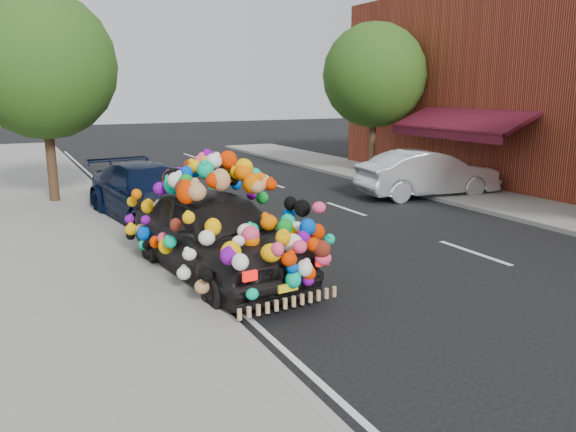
# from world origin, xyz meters

# --- Properties ---
(ground) EXTENTS (100.00, 100.00, 0.00)m
(ground) POSITION_xyz_m (0.00, 0.00, 0.00)
(ground) COLOR black
(ground) RESTS_ON ground
(sidewalk) EXTENTS (4.00, 60.00, 0.12)m
(sidewalk) POSITION_xyz_m (-4.30, 0.00, 0.06)
(sidewalk) COLOR gray
(sidewalk) RESTS_ON ground
(kerb) EXTENTS (0.15, 60.00, 0.13)m
(kerb) POSITION_xyz_m (-2.35, 0.00, 0.07)
(kerb) COLOR gray
(kerb) RESTS_ON ground
(footpath_far) EXTENTS (3.00, 40.00, 0.12)m
(footpath_far) POSITION_xyz_m (8.20, 3.00, 0.06)
(footpath_far) COLOR gray
(footpath_far) RESTS_ON ground
(lane_markings) EXTENTS (6.00, 50.00, 0.01)m
(lane_markings) POSITION_xyz_m (3.60, 0.00, 0.01)
(lane_markings) COLOR silver
(lane_markings) RESTS_ON ground
(tree_near_sidewalk) EXTENTS (4.20, 4.20, 6.13)m
(tree_near_sidewalk) POSITION_xyz_m (-3.80, 9.50, 4.02)
(tree_near_sidewalk) COLOR #332114
(tree_near_sidewalk) RESTS_ON ground
(tree_far_b) EXTENTS (4.00, 4.00, 5.90)m
(tree_far_b) POSITION_xyz_m (8.00, 10.00, 3.89)
(tree_far_b) COLOR #332114
(tree_far_b) RESTS_ON ground
(plush_art_car) EXTENTS (2.76, 5.08, 2.24)m
(plush_art_car) POSITION_xyz_m (-1.72, 1.04, 1.15)
(plush_art_car) COLOR black
(plush_art_car) RESTS_ON ground
(navy_sedan) EXTENTS (2.73, 5.31, 1.47)m
(navy_sedan) POSITION_xyz_m (-1.77, 6.06, 0.74)
(navy_sedan) COLOR black
(navy_sedan) RESTS_ON ground
(silver_hatchback) EXTENTS (4.69, 2.19, 1.49)m
(silver_hatchback) POSITION_xyz_m (6.95, 5.43, 0.74)
(silver_hatchback) COLOR silver
(silver_hatchback) RESTS_ON ground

